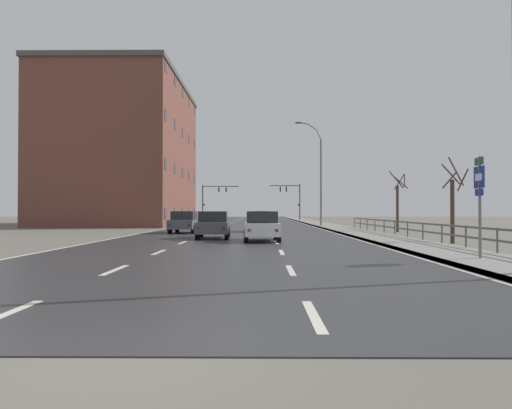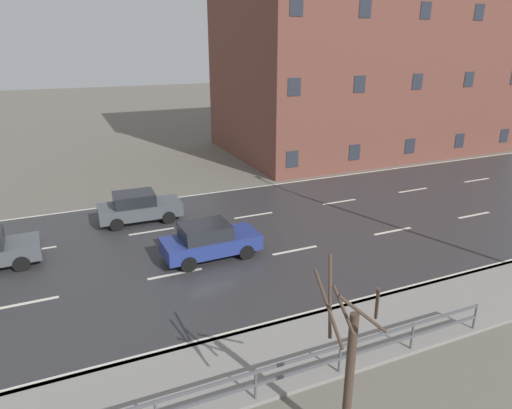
{
  "view_description": "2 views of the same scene",
  "coord_description": "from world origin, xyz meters",
  "views": [
    {
      "loc": [
        1.54,
        -5.1,
        1.59
      ],
      "look_at": [
        0.96,
        53.74,
        2.4
      ],
      "focal_mm": 33.12,
      "sensor_mm": 36.0,
      "label": 1
    },
    {
      "loc": [
        18.35,
        25.54,
        8.78
      ],
      "look_at": [
        0.0,
        33.53,
        1.54
      ],
      "focal_mm": 31.86,
      "sensor_mm": 36.0,
      "label": 2
    }
  ],
  "objects": [
    {
      "name": "car_mid_centre",
      "position": [
        -3.92,
        28.71,
        0.8
      ],
      "size": [
        1.92,
        4.14,
        1.57
      ],
      "rotation": [
        0.0,
        0.0,
        -0.02
      ],
      "color": "#474C51",
      "rests_on": "ground"
    },
    {
      "name": "ground_plane",
      "position": [
        0.0,
        48.0,
        -0.06
      ],
      "size": [
        160.0,
        160.0,
        0.12
      ],
      "color": "#666056"
    },
    {
      "name": "brick_building",
      "position": [
        -14.21,
        49.27,
        8.23
      ],
      "size": [
        13.69,
        22.57,
        16.44
      ],
      "color": "brown",
      "rests_on": "ground"
    },
    {
      "name": "car_far_left",
      "position": [
        1.46,
        30.75,
        0.8
      ],
      "size": [
        1.94,
        4.16,
        1.57
      ],
      "rotation": [
        0.0,
        0.0,
        0.03
      ],
      "color": "navy",
      "rests_on": "ground"
    },
    {
      "name": "bare_tree_mid",
      "position": [
        11.89,
        30.51,
        2.17
      ],
      "size": [
        1.38,
        1.38,
        4.64
      ],
      "color": "#423328",
      "rests_on": "ground"
    }
  ]
}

